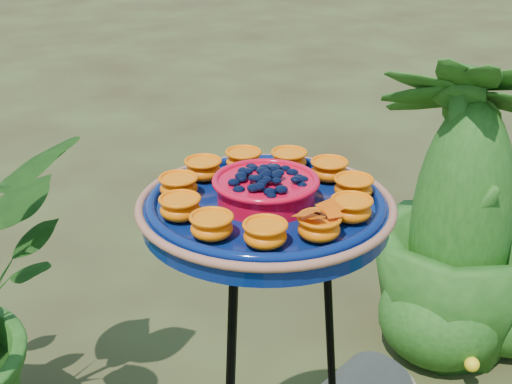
# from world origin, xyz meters

# --- Properties ---
(tripod_stand) EXTENTS (0.30, 0.32, 0.80)m
(tripod_stand) POSITION_xyz_m (-0.11, 0.10, 0.49)
(tripod_stand) COLOR black
(tripod_stand) RESTS_ON ground
(feeder_dish) EXTENTS (0.43, 0.43, 0.10)m
(feeder_dish) POSITION_xyz_m (-0.11, 0.10, 0.84)
(feeder_dish) COLOR #061851
(feeder_dish) RESTS_ON tripod_stand
(shrub_back_right) EXTENTS (0.73, 0.73, 0.93)m
(shrub_back_right) POSITION_xyz_m (0.77, 0.51, 0.46)
(shrub_back_right) COLOR #1B4813
(shrub_back_right) RESTS_ON ground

